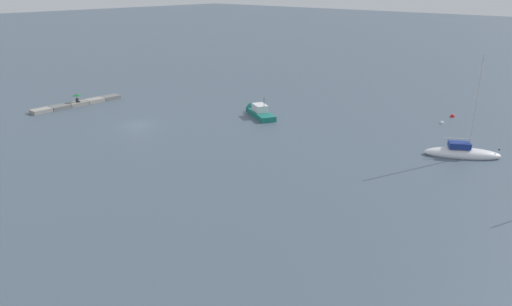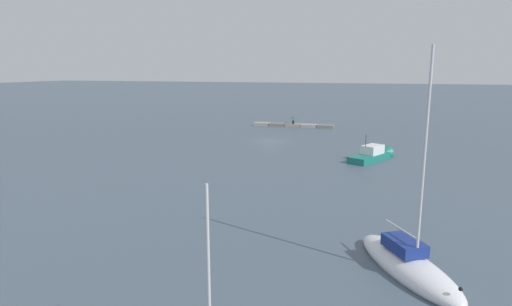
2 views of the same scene
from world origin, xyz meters
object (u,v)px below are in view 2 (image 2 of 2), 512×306
Objects in this scene: sailboat_white_mid at (407,264)px; motorboat_teal_near at (374,156)px; person_seated_dark_left at (293,122)px; umbrella_open_green at (293,117)px.

motorboat_teal_near is (2.32, -27.95, 0.00)m from sailboat_white_mid.
sailboat_white_mid is at bearing 102.94° from person_seated_dark_left.
person_seated_dark_left is 55.25m from sailboat_white_mid.
umbrella_open_green is (0.01, -0.03, 0.86)m from person_seated_dark_left.
sailboat_white_mid is 28.04m from motorboat_teal_near.
sailboat_white_mid reaches higher than motorboat_teal_near.
motorboat_teal_near reaches higher than umbrella_open_green.
sailboat_white_mid is (-16.87, 52.61, -0.39)m from person_seated_dark_left.
person_seated_dark_left is at bearing 148.40° from motorboat_teal_near.
person_seated_dark_left is 0.87m from umbrella_open_green.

